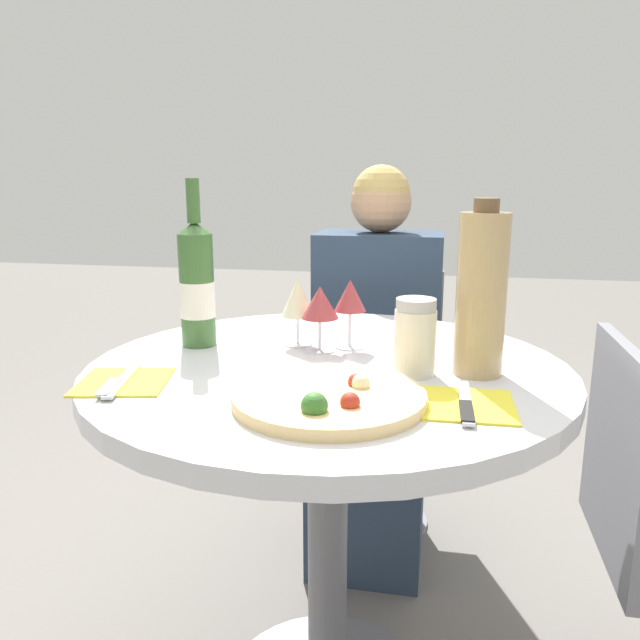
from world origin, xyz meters
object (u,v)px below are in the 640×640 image
Objects in this scene: pizza_large at (329,397)px; wine_bottle at (197,285)px; dining_table at (328,437)px; tall_carafe at (481,294)px; chair_behind_diner at (378,401)px; seated_diner at (374,383)px.

pizza_large is 0.46m from wine_bottle.
pizza_large reaches higher than dining_table.
tall_carafe reaches higher than dining_table.
chair_behind_diner is at bearing 91.05° from pizza_large.
seated_diner is 3.71× the size of pizza_large.
dining_table is 0.41m from wine_bottle.
tall_carafe is (0.25, -0.65, 0.40)m from seated_diner.
dining_table is at bearing 100.97° from pizza_large.
dining_table is 0.81m from chair_behind_diner.
seated_diner is at bearing 91.22° from pizza_large.
tall_carafe is (0.57, -0.09, 0.02)m from wine_bottle.
pizza_large is at bearing -79.03° from dining_table.
dining_table is 0.27m from pizza_large.
seated_diner is (-0.00, -0.14, 0.11)m from chair_behind_diner.
seated_diner reaches higher than chair_behind_diner.
tall_carafe is (0.28, -0.01, 0.30)m from dining_table.
dining_table is 2.98× the size of pizza_large.
dining_table is 2.92× the size of tall_carafe.
pizza_large is (0.02, -0.99, 0.37)m from chair_behind_diner.
pizza_large is 0.89× the size of wine_bottle.
wine_bottle reaches higher than chair_behind_diner.
pizza_large is at bearing -41.29° from wine_bottle.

